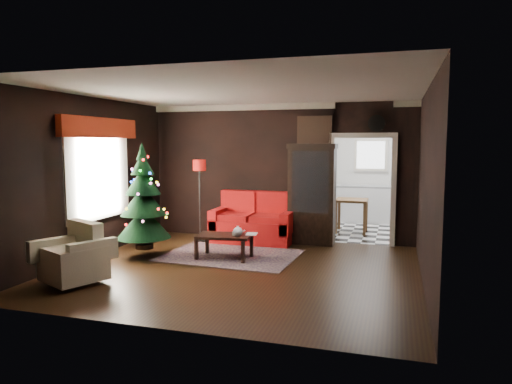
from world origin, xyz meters
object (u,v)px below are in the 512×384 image
(christmas_tree, at_px, (143,198))
(coffee_table, at_px, (224,246))
(loveseat, at_px, (253,218))
(teapot, at_px, (238,231))
(kitchen_table, at_px, (351,216))
(curio_cabinet, at_px, (312,196))
(wall_clock, at_px, (377,123))
(floor_lamp, at_px, (200,201))
(armchair, at_px, (73,252))

(christmas_tree, height_order, coffee_table, christmas_tree)
(loveseat, relative_size, coffee_table, 1.86)
(loveseat, bearing_deg, teapot, -82.74)
(kitchen_table, bearing_deg, teapot, -116.61)
(curio_cabinet, xyz_separation_m, wall_clock, (1.20, 0.18, 1.43))
(curio_cabinet, xyz_separation_m, floor_lamp, (-2.23, -0.43, -0.12))
(christmas_tree, bearing_deg, wall_clock, 29.39)
(wall_clock, height_order, kitchen_table, wall_clock)
(teapot, bearing_deg, christmas_tree, -173.01)
(armchair, bearing_deg, loveseat, 88.96)
(curio_cabinet, bearing_deg, kitchen_table, 65.56)
(teapot, bearing_deg, kitchen_table, 63.39)
(floor_lamp, xyz_separation_m, wall_clock, (3.43, 0.61, 1.55))
(armchair, distance_m, coffee_table, 2.52)
(loveseat, height_order, kitchen_table, loveseat)
(loveseat, distance_m, christmas_tree, 2.36)
(floor_lamp, relative_size, kitchen_table, 2.23)
(armchair, height_order, kitchen_table, armchair)
(coffee_table, xyz_separation_m, teapot, (0.28, -0.09, 0.29))
(christmas_tree, relative_size, kitchen_table, 2.39)
(loveseat, distance_m, teapot, 1.56)
(teapot, bearing_deg, wall_clock, 42.15)
(armchair, height_order, coffee_table, armchair)
(loveseat, bearing_deg, wall_clock, 9.66)
(wall_clock, bearing_deg, loveseat, -170.34)
(armchair, relative_size, coffee_table, 0.87)
(kitchen_table, bearing_deg, wall_clock, -66.25)
(loveseat, distance_m, armchair, 3.81)
(christmas_tree, relative_size, coffee_table, 1.96)
(coffee_table, bearing_deg, loveseat, 86.79)
(kitchen_table, bearing_deg, curio_cabinet, -114.44)
(armchair, relative_size, wall_clock, 2.48)
(armchair, xyz_separation_m, teapot, (1.82, 1.90, 0.05))
(curio_cabinet, xyz_separation_m, christmas_tree, (-2.62, -1.97, 0.10))
(loveseat, relative_size, armchair, 2.14)
(christmas_tree, bearing_deg, teapot, 6.99)
(wall_clock, distance_m, kitchen_table, 2.43)
(curio_cabinet, relative_size, armchair, 2.40)
(christmas_tree, xyz_separation_m, armchair, (-0.15, -1.69, -0.59))
(floor_lamp, xyz_separation_m, teapot, (1.28, -1.33, -0.32))
(curio_cabinet, bearing_deg, armchair, -127.08)
(armchair, distance_m, wall_clock, 5.85)
(coffee_table, xyz_separation_m, kitchen_table, (1.88, 3.11, 0.16))
(floor_lamp, height_order, christmas_tree, christmas_tree)
(teapot, xyz_separation_m, wall_clock, (2.15, 1.95, 1.87))
(kitchen_table, bearing_deg, coffee_table, -121.17)
(loveseat, relative_size, floor_lamp, 1.01)
(curio_cabinet, height_order, teapot, curio_cabinet)
(floor_lamp, relative_size, teapot, 9.02)
(loveseat, height_order, curio_cabinet, curio_cabinet)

